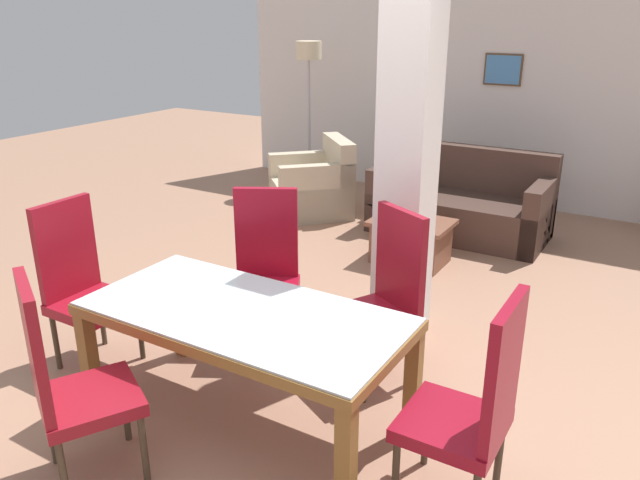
{
  "coord_description": "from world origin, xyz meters",
  "views": [
    {
      "loc": [
        1.92,
        -2.4,
        2.26
      ],
      "look_at": [
        0.0,
        0.81,
        0.87
      ],
      "focal_mm": 35.0,
      "sensor_mm": 36.0,
      "label": 1
    }
  ],
  "objects_px": {
    "dining_table": "(245,333)",
    "armchair": "(314,188)",
    "coffee_table": "(411,241)",
    "dining_chair_far_left": "(265,267)",
    "sofa": "(461,206)",
    "bottle": "(427,208)",
    "dining_chair_head_right": "(474,404)",
    "floor_lamp": "(309,66)",
    "dining_chair_far_right": "(385,293)",
    "dining_chair_head_left": "(82,282)",
    "dining_chair_near_left": "(67,380)"
  },
  "relations": [
    {
      "from": "dining_table",
      "to": "armchair",
      "type": "bearing_deg",
      "value": 115.84
    },
    {
      "from": "dining_table",
      "to": "coffee_table",
      "type": "bearing_deg",
      "value": 93.48
    },
    {
      "from": "dining_chair_far_left",
      "to": "sofa",
      "type": "bearing_deg",
      "value": -126.38
    },
    {
      "from": "sofa",
      "to": "bottle",
      "type": "bearing_deg",
      "value": 86.95
    },
    {
      "from": "dining_table",
      "to": "dining_chair_far_left",
      "type": "bearing_deg",
      "value": 118.61
    },
    {
      "from": "dining_chair_head_right",
      "to": "coffee_table",
      "type": "relative_size",
      "value": 1.53
    },
    {
      "from": "dining_chair_far_left",
      "to": "dining_chair_head_right",
      "type": "xyz_separation_m",
      "value": [
        1.75,
        -0.82,
        0.0
      ]
    },
    {
      "from": "dining_chair_far_left",
      "to": "dining_chair_head_right",
      "type": "relative_size",
      "value": 1.0
    },
    {
      "from": "sofa",
      "to": "floor_lamp",
      "type": "height_order",
      "value": "floor_lamp"
    },
    {
      "from": "dining_chair_head_right",
      "to": "armchair",
      "type": "height_order",
      "value": "dining_chair_head_right"
    },
    {
      "from": "dining_chair_far_left",
      "to": "dining_chair_far_right",
      "type": "distance_m",
      "value": 0.9
    },
    {
      "from": "dining_table",
      "to": "floor_lamp",
      "type": "bearing_deg",
      "value": 117.82
    },
    {
      "from": "dining_table",
      "to": "sofa",
      "type": "relative_size",
      "value": 1.0
    },
    {
      "from": "armchair",
      "to": "floor_lamp",
      "type": "height_order",
      "value": "floor_lamp"
    },
    {
      "from": "dining_chair_head_left",
      "to": "bottle",
      "type": "distance_m",
      "value": 3.17
    },
    {
      "from": "dining_chair_far_right",
      "to": "floor_lamp",
      "type": "xyz_separation_m",
      "value": [
        -2.82,
        3.64,
        1.01
      ]
    },
    {
      "from": "dining_chair_far_left",
      "to": "dining_chair_head_right",
      "type": "bearing_deg",
      "value": 126.11
    },
    {
      "from": "dining_chair_near_left",
      "to": "armchair",
      "type": "height_order",
      "value": "dining_chair_near_left"
    },
    {
      "from": "dining_chair_head_left",
      "to": "sofa",
      "type": "xyz_separation_m",
      "value": [
        1.29,
        3.8,
        -0.28
      ]
    },
    {
      "from": "dining_table",
      "to": "bottle",
      "type": "height_order",
      "value": "dining_table"
    },
    {
      "from": "sofa",
      "to": "bottle",
      "type": "xyz_separation_m",
      "value": [
        -0.05,
        -0.88,
        0.2
      ]
    },
    {
      "from": "dining_table",
      "to": "sofa",
      "type": "xyz_separation_m",
      "value": [
        -0.04,
        3.8,
        -0.28
      ]
    },
    {
      "from": "bottle",
      "to": "dining_chair_head_left",
      "type": "bearing_deg",
      "value": -113.11
    },
    {
      "from": "dining_chair_far_left",
      "to": "bottle",
      "type": "relative_size",
      "value": 4.89
    },
    {
      "from": "floor_lamp",
      "to": "sofa",
      "type": "bearing_deg",
      "value": -16.74
    },
    {
      "from": "dining_chair_head_left",
      "to": "bottle",
      "type": "xyz_separation_m",
      "value": [
        1.24,
        2.91,
        -0.08
      ]
    },
    {
      "from": "dining_chair_far_left",
      "to": "coffee_table",
      "type": "xyz_separation_m",
      "value": [
        0.28,
        1.93,
        -0.37
      ]
    },
    {
      "from": "dining_chair_far_right",
      "to": "coffee_table",
      "type": "bearing_deg",
      "value": -44.38
    },
    {
      "from": "dining_chair_head_left",
      "to": "dining_chair_far_right",
      "type": "relative_size",
      "value": 1.0
    },
    {
      "from": "coffee_table",
      "to": "bottle",
      "type": "xyz_separation_m",
      "value": [
        0.08,
        0.16,
        0.29
      ]
    },
    {
      "from": "dining_chair_far_right",
      "to": "floor_lamp",
      "type": "distance_m",
      "value": 4.71
    },
    {
      "from": "dining_chair_near_left",
      "to": "floor_lamp",
      "type": "distance_m",
      "value": 5.74
    },
    {
      "from": "dining_chair_far_left",
      "to": "armchair",
      "type": "height_order",
      "value": "dining_chair_far_left"
    },
    {
      "from": "coffee_table",
      "to": "sofa",
      "type": "bearing_deg",
      "value": 83.27
    },
    {
      "from": "dining_chair_far_left",
      "to": "dining_chair_near_left",
      "type": "bearing_deg",
      "value": 61.37
    },
    {
      "from": "dining_chair_far_right",
      "to": "coffee_table",
      "type": "xyz_separation_m",
      "value": [
        -0.62,
        1.9,
        -0.37
      ]
    },
    {
      "from": "bottle",
      "to": "dining_chair_far_left",
      "type": "bearing_deg",
      "value": -99.73
    },
    {
      "from": "dining_chair_head_right",
      "to": "floor_lamp",
      "type": "bearing_deg",
      "value": 39.22
    },
    {
      "from": "dining_table",
      "to": "floor_lamp",
      "type": "distance_m",
      "value": 5.18
    },
    {
      "from": "dining_chair_head_left",
      "to": "bottle",
      "type": "bearing_deg",
      "value": 156.89
    },
    {
      "from": "dining_chair_far_right",
      "to": "sofa",
      "type": "height_order",
      "value": "dining_chair_far_right"
    },
    {
      "from": "dining_chair_far_left",
      "to": "armchair",
      "type": "xyz_separation_m",
      "value": [
        -1.28,
        2.75,
        -0.28
      ]
    },
    {
      "from": "dining_chair_far_right",
      "to": "dining_chair_head_right",
      "type": "bearing_deg",
      "value": 162.39
    },
    {
      "from": "dining_chair_head_right",
      "to": "dining_chair_far_right",
      "type": "distance_m",
      "value": 1.2
    },
    {
      "from": "dining_table",
      "to": "dining_chair_head_right",
      "type": "distance_m",
      "value": 1.3
    },
    {
      "from": "dining_chair_near_left",
      "to": "floor_lamp",
      "type": "relative_size",
      "value": 0.59
    },
    {
      "from": "dining_chair_head_right",
      "to": "dining_chair_head_left",
      "type": "bearing_deg",
      "value": 90.0
    },
    {
      "from": "coffee_table",
      "to": "armchair",
      "type": "bearing_deg",
      "value": 152.3
    },
    {
      "from": "dining_chair_near_left",
      "to": "dining_table",
      "type": "bearing_deg",
      "value": 90.0
    },
    {
      "from": "dining_chair_near_left",
      "to": "armchair",
      "type": "bearing_deg",
      "value": 135.23
    }
  ]
}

